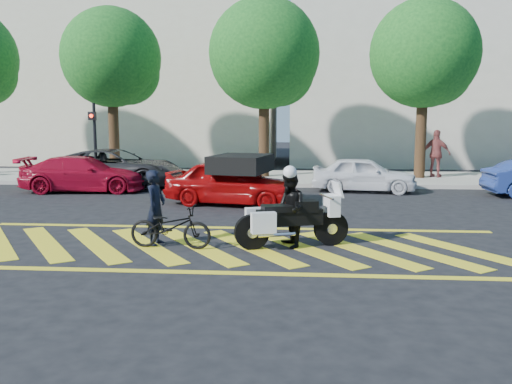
# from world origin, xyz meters

# --- Properties ---
(ground) EXTENTS (90.00, 90.00, 0.00)m
(ground) POSITION_xyz_m (0.00, 0.00, 0.00)
(ground) COLOR black
(ground) RESTS_ON ground
(sidewalk) EXTENTS (60.00, 5.00, 0.15)m
(sidewalk) POSITION_xyz_m (0.00, 12.00, 0.07)
(sidewalk) COLOR #9E998E
(sidewalk) RESTS_ON ground
(crosswalk) EXTENTS (12.33, 4.00, 0.01)m
(crosswalk) POSITION_xyz_m (-0.04, 0.00, 0.00)
(crosswalk) COLOR yellow
(crosswalk) RESTS_ON ground
(building_left) EXTENTS (16.00, 8.00, 10.00)m
(building_left) POSITION_xyz_m (-8.00, 21.00, 5.00)
(building_left) COLOR beige
(building_left) RESTS_ON ground
(building_right) EXTENTS (16.00, 8.00, 11.00)m
(building_right) POSITION_xyz_m (9.00, 21.00, 5.50)
(building_right) COLOR beige
(building_right) RESTS_ON ground
(tree_left) EXTENTS (4.20, 4.20, 7.26)m
(tree_left) POSITION_xyz_m (-6.37, 12.06, 4.99)
(tree_left) COLOR black
(tree_left) RESTS_ON ground
(tree_center) EXTENTS (4.60, 4.60, 7.56)m
(tree_center) POSITION_xyz_m (0.13, 12.06, 5.10)
(tree_center) COLOR black
(tree_center) RESTS_ON ground
(tree_right) EXTENTS (4.40, 4.40, 7.41)m
(tree_right) POSITION_xyz_m (6.63, 12.06, 5.05)
(tree_right) COLOR black
(tree_right) RESTS_ON ground
(signal_pole) EXTENTS (0.28, 0.43, 3.20)m
(signal_pole) POSITION_xyz_m (-6.50, 9.74, 1.92)
(signal_pole) COLOR black
(signal_pole) RESTS_ON ground
(officer_bike) EXTENTS (0.48, 0.64, 1.58)m
(officer_bike) POSITION_xyz_m (-1.51, 0.08, 0.79)
(officer_bike) COLOR black
(officer_bike) RESTS_ON ground
(bicycle) EXTENTS (1.75, 0.73, 0.90)m
(bicycle) POSITION_xyz_m (-1.13, -0.22, 0.45)
(bicycle) COLOR black
(bicycle) RESTS_ON ground
(police_motorcycle) EXTENTS (2.36, 1.15, 1.07)m
(police_motorcycle) POSITION_xyz_m (1.32, 0.05, 0.58)
(police_motorcycle) COLOR black
(police_motorcycle) RESTS_ON ground
(officer_moto) EXTENTS (0.79, 0.91, 1.57)m
(officer_moto) POSITION_xyz_m (1.31, 0.06, 0.79)
(officer_moto) COLOR black
(officer_moto) RESTS_ON ground
(red_convertible) EXTENTS (4.33, 2.47, 1.39)m
(red_convertible) POSITION_xyz_m (-0.54, 5.34, 0.69)
(red_convertible) COLOR #960608
(red_convertible) RESTS_ON ground
(parked_left) EXTENTS (4.55, 2.22, 1.27)m
(parked_left) POSITION_xyz_m (-6.21, 7.80, 0.64)
(parked_left) COLOR maroon
(parked_left) RESTS_ON ground
(parked_mid_left) EXTENTS (5.33, 2.65, 1.45)m
(parked_mid_left) POSITION_xyz_m (-5.50, 9.20, 0.73)
(parked_mid_left) COLOR black
(parked_mid_left) RESTS_ON ground
(parked_mid_right) EXTENTS (3.82, 1.89, 1.25)m
(parked_mid_right) POSITION_xyz_m (3.81, 8.56, 0.63)
(parked_mid_right) COLOR white
(parked_mid_right) RESTS_ON ground
(pedestrian_right) EXTENTS (1.24, 1.04, 1.98)m
(pedestrian_right) POSITION_xyz_m (7.21, 12.18, 1.14)
(pedestrian_right) COLOR #914442
(pedestrian_right) RESTS_ON sidewalk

